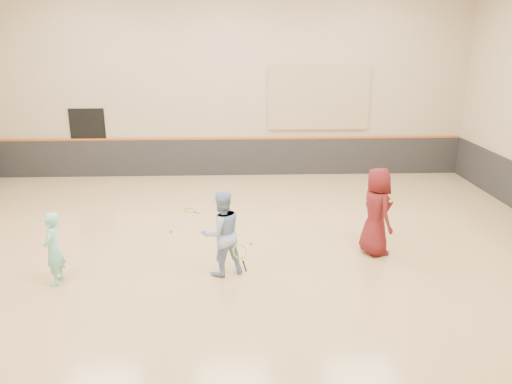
{
  "coord_description": "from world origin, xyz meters",
  "views": [
    {
      "loc": [
        0.2,
        -9.81,
        4.35
      ],
      "look_at": [
        0.6,
        0.4,
        1.15
      ],
      "focal_mm": 35.0,
      "sensor_mm": 36.0,
      "label": 1
    }
  ],
  "objects_px": {
    "instructor": "(222,233)",
    "spare_racket": "(189,209)",
    "girl": "(53,249)",
    "young_man": "(376,211)"
  },
  "relations": [
    {
      "from": "girl",
      "to": "instructor",
      "type": "xyz_separation_m",
      "value": [
        3.03,
        0.28,
        0.14
      ]
    },
    {
      "from": "spare_racket",
      "to": "young_man",
      "type": "bearing_deg",
      "value": -34.26
    },
    {
      "from": "girl",
      "to": "spare_racket",
      "type": "distance_m",
      "value": 4.48
    },
    {
      "from": "instructor",
      "to": "young_man",
      "type": "bearing_deg",
      "value": 171.26
    },
    {
      "from": "girl",
      "to": "instructor",
      "type": "bearing_deg",
      "value": 95.18
    },
    {
      "from": "instructor",
      "to": "spare_racket",
      "type": "height_order",
      "value": "instructor"
    },
    {
      "from": "instructor",
      "to": "spare_racket",
      "type": "xyz_separation_m",
      "value": [
        -0.96,
        3.64,
        -0.8
      ]
    },
    {
      "from": "girl",
      "to": "instructor",
      "type": "height_order",
      "value": "instructor"
    },
    {
      "from": "instructor",
      "to": "spare_racket",
      "type": "bearing_deg",
      "value": -98.9
    },
    {
      "from": "girl",
      "to": "young_man",
      "type": "relative_size",
      "value": 0.75
    }
  ]
}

